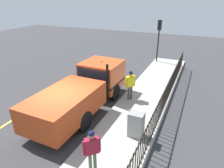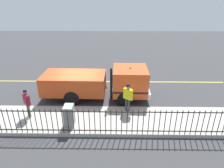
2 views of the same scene
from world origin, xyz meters
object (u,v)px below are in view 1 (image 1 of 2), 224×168
object	(u,v)px
traffic_cone	(63,95)
pedestrian_distant	(92,147)
worker_standing	(130,82)
utility_cabinet	(136,125)
work_truck	(87,87)
traffic_light_near	(159,33)

from	to	relation	value
traffic_cone	pedestrian_distant	bearing A→B (deg)	-43.40
worker_standing	traffic_cone	world-z (taller)	worker_standing
utility_cabinet	pedestrian_distant	bearing A→B (deg)	-107.26
work_truck	worker_standing	xyz separation A→B (m)	(1.96, 1.51, 0.04)
pedestrian_distant	traffic_cone	distance (m)	5.86
work_truck	traffic_light_near	distance (m)	9.82
work_truck	traffic_light_near	size ratio (longest dim) A/B	1.90
worker_standing	pedestrian_distant	xyz separation A→B (m)	(0.61, -5.51, -0.06)
work_truck	traffic_cone	distance (m)	1.85
pedestrian_distant	traffic_light_near	size ratio (longest dim) A/B	0.45
traffic_light_near	traffic_cone	world-z (taller)	traffic_light_near
traffic_cone	worker_standing	bearing A→B (deg)	22.88
work_truck	worker_standing	world-z (taller)	work_truck
worker_standing	traffic_cone	bearing A→B (deg)	-28.17
traffic_light_near	utility_cabinet	distance (m)	11.41
work_truck	pedestrian_distant	world-z (taller)	work_truck
worker_standing	pedestrian_distant	world-z (taller)	worker_standing
worker_standing	traffic_light_near	xyz separation A→B (m)	(-0.24, 8.03, 1.55)
traffic_light_near	utility_cabinet	xyz separation A→B (m)	(1.60, -11.11, -2.06)
work_truck	worker_standing	size ratio (longest dim) A/B	3.99
pedestrian_distant	traffic_light_near	distance (m)	13.65
worker_standing	traffic_cone	distance (m)	4.01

